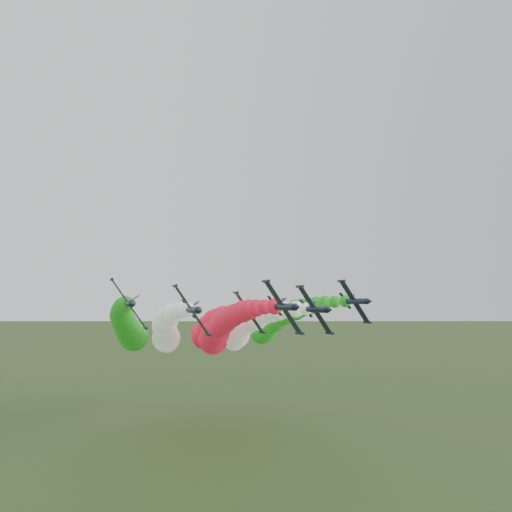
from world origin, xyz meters
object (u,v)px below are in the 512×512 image
object	(u,v)px
jet_inner_right	(243,330)
jet_outer_left	(128,328)
jet_trail	(207,330)
jet_outer_right	(273,323)
jet_inner_left	(166,332)
jet_lead	(218,331)

from	to	relation	value
jet_inner_right	jet_outer_left	xyz separation A→B (m)	(-32.00, 9.11, 0.86)
jet_trail	jet_inner_right	bearing A→B (deg)	-71.23
jet_outer_right	jet_trail	bearing A→B (deg)	150.34
jet_inner_right	jet_outer_right	world-z (taller)	jet_outer_right
jet_inner_left	jet_inner_right	size ratio (longest dim) A/B	1.00
jet_lead	jet_inner_left	world-z (taller)	jet_lead
jet_inner_left	jet_inner_right	world-z (taller)	jet_inner_right
jet_outer_left	jet_outer_right	distance (m)	44.82
jet_inner_right	jet_outer_left	size ratio (longest dim) A/B	0.99
jet_trail	jet_lead	bearing A→B (deg)	-95.81
jet_inner_right	jet_trail	bearing A→B (deg)	108.77
jet_lead	jet_inner_right	distance (m)	9.92
jet_outer_left	jet_outer_right	world-z (taller)	jet_outer_right
jet_inner_left	jet_trail	distance (m)	21.66
jet_lead	jet_outer_left	bearing A→B (deg)	149.25
jet_inner_left	jet_outer_right	bearing A→B (deg)	6.79
jet_outer_right	jet_outer_left	bearing A→B (deg)	178.24
jet_trail	jet_inner_left	bearing A→B (deg)	-136.05
jet_inner_left	jet_outer_left	xyz separation A→B (m)	(-10.08, 5.51, 0.99)
jet_inner_left	jet_inner_right	distance (m)	22.21
jet_inner_left	jet_trail	world-z (taller)	jet_inner_left
jet_inner_right	jet_outer_left	distance (m)	33.28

